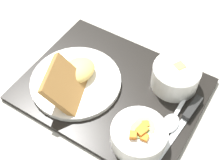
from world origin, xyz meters
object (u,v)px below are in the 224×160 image
at_px(bowl_salad, 139,135).
at_px(spoon, 174,117).
at_px(knife, 188,115).
at_px(bowl_soup, 176,75).
at_px(plate_main, 75,80).

bearing_deg(bowl_salad, spoon, -121.04).
distance_m(bowl_salad, knife, 0.13).
bearing_deg(spoon, bowl_salad, -24.48).
relative_size(bowl_salad, bowl_soup, 1.05).
bearing_deg(bowl_soup, plate_main, 25.67).
bearing_deg(bowl_salad, bowl_soup, -96.22).
bearing_deg(knife, spoon, -42.72).
xyz_separation_m(bowl_salad, plate_main, (0.19, -0.07, -0.01)).
distance_m(bowl_soup, spoon, 0.10).
height_order(bowl_soup, plate_main, plate_main).
bearing_deg(knife, bowl_salad, -25.19).
distance_m(bowl_salad, spoon, 0.10).
bearing_deg(bowl_soup, spoon, 108.75).
xyz_separation_m(bowl_soup, spoon, (-0.03, 0.09, -0.03)).
relative_size(plate_main, knife, 1.12).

